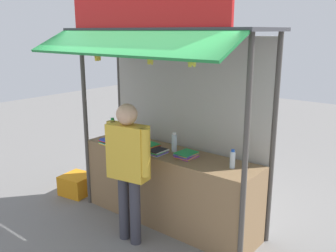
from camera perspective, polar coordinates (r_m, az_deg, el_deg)
The scene contains 17 objects.
ground_plane at distance 5.21m, azimuth 0.00°, elevation -14.24°, with size 20.00×20.00×0.00m, color slate.
stall_counter at distance 5.00m, azimuth 0.00°, elevation -9.34°, with size 2.50×0.62×0.97m, color olive.
stall_structure at distance 4.70m, azimuth 0.60°, elevation 4.87°, with size 2.70×1.42×2.88m.
water_bottle_back_left at distance 4.31m, azimuth 9.88°, elevation -5.06°, with size 0.06×0.06×0.22m.
water_bottle_front_right at distance 5.18m, azimuth -5.29°, elevation -1.28°, with size 0.08×0.08×0.28m.
water_bottle_center at distance 5.15m, azimuth -4.21°, elevation -1.42°, with size 0.07×0.07×0.27m.
water_bottle_mid_right at distance 5.60m, azimuth -8.48°, elevation -0.21°, with size 0.08×0.08×0.27m.
water_bottle_front_left at distance 4.81m, azimuth 0.97°, elevation -2.57°, with size 0.07×0.07×0.26m.
magazine_stack_far_left at distance 5.25m, azimuth -9.01°, elevation -2.24°, with size 0.21×0.27×0.07m.
magazine_stack_left at distance 5.03m, azimuth -2.98°, elevation -3.04°, with size 0.25×0.28×0.04m.
magazine_stack_rear_center at distance 4.75m, azimuth -1.56°, elevation -3.97°, with size 0.19×0.26×0.06m.
magazine_stack_back_right at distance 4.63m, azimuth 2.82°, elevation -4.40°, with size 0.24×0.29×0.07m.
banana_bunch_leftmost at distance 4.22m, azimuth -2.74°, elevation 10.25°, with size 0.10×0.09×0.28m.
banana_bunch_rightmost at distance 4.86m, azimuth -10.80°, elevation 10.63°, with size 0.09×0.09×0.28m.
banana_bunch_inner_left at distance 3.87m, azimuth 3.67°, elevation 10.20°, with size 0.11×0.11×0.27m.
vendor_person at distance 4.36m, azimuth -6.13°, elevation -5.38°, with size 0.65×0.28×1.71m.
plastic_crate at distance 6.09m, azimuth -13.76°, elevation -8.69°, with size 0.44×0.44×0.31m, color orange.
Camera 1 is at (2.87, -3.56, 2.50)m, focal length 39.71 mm.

